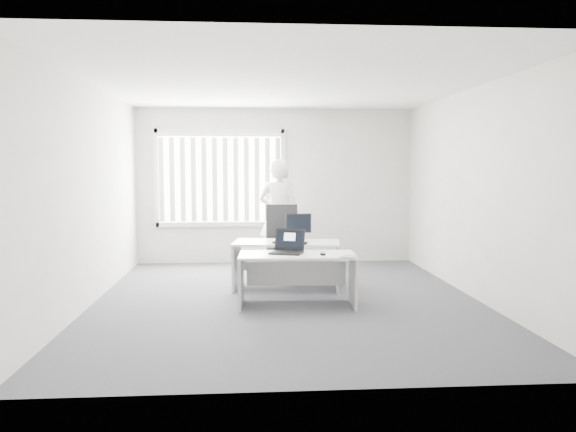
{
  "coord_description": "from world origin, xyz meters",
  "views": [
    {
      "loc": [
        -0.51,
        -7.23,
        1.75
      ],
      "look_at": [
        0.02,
        0.15,
        1.1
      ],
      "focal_mm": 35.0,
      "sensor_mm": 36.0,
      "label": 1
    }
  ],
  "objects": [
    {
      "name": "monitor",
      "position": [
        0.24,
        0.95,
        0.87
      ],
      "size": [
        0.39,
        0.15,
        0.38
      ],
      "primitive_type": null,
      "rotation": [
        0.0,
        0.0,
        0.11
      ],
      "color": "black",
      "rests_on": "desk_far"
    },
    {
      "name": "window",
      "position": [
        -1.0,
        2.96,
        1.55
      ],
      "size": [
        2.32,
        0.06,
        1.76
      ],
      "primitive_type": "cube",
      "color": "silver",
      "rests_on": "wall_back"
    },
    {
      "name": "keyboard",
      "position": [
        0.08,
        0.5,
        0.69
      ],
      "size": [
        0.5,
        0.3,
        0.02
      ],
      "primitive_type": "cube",
      "rotation": [
        0.0,
        0.0,
        -0.32
      ],
      "color": "black",
      "rests_on": "desk_far"
    },
    {
      "name": "ceiling",
      "position": [
        0.0,
        0.0,
        2.8
      ],
      "size": [
        5.0,
        6.0,
        0.02
      ],
      "primitive_type": "cube",
      "color": "white",
      "rests_on": "wall_back"
    },
    {
      "name": "desk_far",
      "position": [
        0.04,
        0.71,
        0.49
      ],
      "size": [
        1.58,
        0.9,
        0.68
      ],
      "rotation": [
        0.0,
        0.0,
        -0.14
      ],
      "color": "white",
      "rests_on": "ground"
    },
    {
      "name": "wall_right",
      "position": [
        2.5,
        0.0,
        1.4
      ],
      "size": [
        0.02,
        6.0,
        2.8
      ],
      "primitive_type": "cube",
      "color": "silver",
      "rests_on": "ground"
    },
    {
      "name": "wall_front",
      "position": [
        0.0,
        -3.0,
        1.4
      ],
      "size": [
        5.0,
        0.02,
        2.8
      ],
      "primitive_type": "cube",
      "color": "silver",
      "rests_on": "ground"
    },
    {
      "name": "booklet",
      "position": [
        0.72,
        -0.58,
        0.67
      ],
      "size": [
        0.25,
        0.28,
        0.01
      ],
      "primitive_type": "cube",
      "rotation": [
        0.0,
        0.0,
        -0.49
      ],
      "color": "silver",
      "rests_on": "desk_near"
    },
    {
      "name": "wall_back",
      "position": [
        0.0,
        3.0,
        1.4
      ],
      "size": [
        5.0,
        0.02,
        2.8
      ],
      "primitive_type": "cube",
      "color": "silver",
      "rests_on": "ground"
    },
    {
      "name": "person",
      "position": [
        0.01,
        2.08,
        0.94
      ],
      "size": [
        0.77,
        0.59,
        1.88
      ],
      "primitive_type": "imported",
      "rotation": [
        0.0,
        0.0,
        2.91
      ],
      "color": "white",
      "rests_on": "ground"
    },
    {
      "name": "desk_near",
      "position": [
        0.11,
        -0.3,
        0.48
      ],
      "size": [
        1.48,
        0.76,
        0.66
      ],
      "rotation": [
        0.0,
        0.0,
        -0.05
      ],
      "color": "white",
      "rests_on": "ground"
    },
    {
      "name": "mouse",
      "position": [
        0.41,
        -0.43,
        0.68
      ],
      "size": [
        0.06,
        0.1,
        0.04
      ],
      "primitive_type": null,
      "rotation": [
        0.0,
        0.0,
        -0.03
      ],
      "color": "#AAAAAC",
      "rests_on": "paper_sheet"
    },
    {
      "name": "laptop",
      "position": [
        -0.03,
        -0.28,
        0.81
      ],
      "size": [
        0.48,
        0.45,
        0.3
      ],
      "primitive_type": null,
      "rotation": [
        0.0,
        0.0,
        -0.34
      ],
      "color": "black",
      "rests_on": "desk_near"
    },
    {
      "name": "office_chair",
      "position": [
        0.02,
        1.29,
        0.36
      ],
      "size": [
        0.67,
        0.67,
        1.17
      ],
      "rotation": [
        0.0,
        0.0,
        0.01
      ],
      "color": "black",
      "rests_on": "ground"
    },
    {
      "name": "wall_left",
      "position": [
        -2.5,
        0.0,
        1.4
      ],
      "size": [
        0.02,
        6.0,
        2.8
      ],
      "primitive_type": "cube",
      "color": "silver",
      "rests_on": "ground"
    },
    {
      "name": "ground",
      "position": [
        0.0,
        0.0,
        0.0
      ],
      "size": [
        6.0,
        6.0,
        0.0
      ],
      "primitive_type": "plane",
      "color": "#595961",
      "rests_on": "ground"
    },
    {
      "name": "blinds",
      "position": [
        -1.0,
        2.9,
        1.52
      ],
      "size": [
        2.2,
        0.1,
        1.5
      ],
      "primitive_type": null,
      "color": "white",
      "rests_on": "wall_back"
    },
    {
      "name": "paper_sheet",
      "position": [
        0.43,
        -0.43,
        0.66
      ],
      "size": [
        0.3,
        0.24,
        0.0
      ],
      "primitive_type": "cube",
      "rotation": [
        0.0,
        0.0,
        -0.2
      ],
      "color": "white",
      "rests_on": "desk_near"
    }
  ]
}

